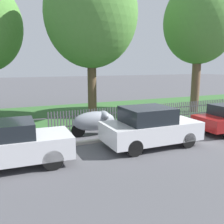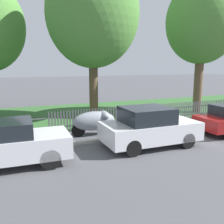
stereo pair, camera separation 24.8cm
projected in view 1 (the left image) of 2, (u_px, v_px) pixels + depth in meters
name	position (u px, v px, depth m)	size (l,w,h in m)	color
ground_plane	(175.00, 132.00, 11.91)	(120.00, 120.00, 0.00)	#4C4C51
kerb_stone	(174.00, 131.00, 11.99)	(41.22, 0.20, 0.12)	#9E998E
grass_strip	(118.00, 111.00, 17.58)	(41.22, 8.42, 0.01)	#33602D
park_fence	(151.00, 114.00, 13.72)	(41.22, 0.05, 1.05)	#4C4C51
parked_car_silver_hatchback	(10.00, 144.00, 7.78)	(3.77, 1.81, 1.46)	silver
parked_car_black_saloon	(150.00, 127.00, 9.84)	(3.81, 1.87, 1.56)	silver
covered_motorcycle	(95.00, 121.00, 11.32)	(2.09, 0.87, 1.11)	black
tree_mid_park	(91.00, 14.00, 14.08)	(5.30, 5.30, 9.08)	brown
tree_far_left	(199.00, 23.00, 16.07)	(4.60, 4.60, 8.52)	brown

